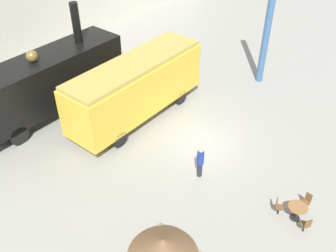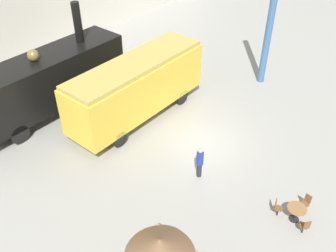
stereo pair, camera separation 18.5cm
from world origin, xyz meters
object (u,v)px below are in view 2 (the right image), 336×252
(passenger_coach_vintage, at_px, (137,85))
(cafe_chair_0, at_px, (277,207))
(visitor_person, at_px, (200,162))
(cafe_table_near, at_px, (296,211))
(steam_locomotive, at_px, (47,80))

(passenger_coach_vintage, xyz_separation_m, cafe_chair_0, (-1.64, -9.65, -1.54))
(cafe_chair_0, distance_m, visitor_person, 3.97)
(passenger_coach_vintage, xyz_separation_m, visitor_person, (-1.82, -5.70, -1.13))
(passenger_coach_vintage, distance_m, visitor_person, 6.09)
(cafe_chair_0, bearing_deg, cafe_table_near, 0.00)
(steam_locomotive, height_order, passenger_coach_vintage, steam_locomotive)
(cafe_table_near, height_order, cafe_chair_0, cafe_chair_0)
(steam_locomotive, bearing_deg, visitor_person, -83.81)
(cafe_table_near, height_order, visitor_person, visitor_person)
(passenger_coach_vintage, relative_size, cafe_chair_0, 10.13)
(passenger_coach_vintage, distance_m, cafe_chair_0, 9.91)
(cafe_table_near, bearing_deg, passenger_coach_vintage, 82.54)
(steam_locomotive, distance_m, passenger_coach_vintage, 5.14)
(visitor_person, bearing_deg, passenger_coach_vintage, 72.29)
(cafe_table_near, relative_size, visitor_person, 0.48)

